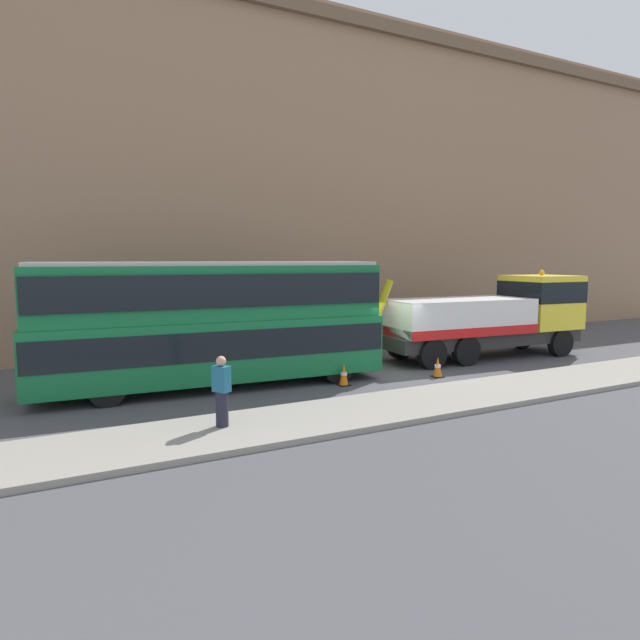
{
  "coord_description": "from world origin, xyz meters",
  "views": [
    {
      "loc": [
        -11.05,
        -16.12,
        4.14
      ],
      "look_at": [
        -2.42,
        0.6,
        2.0
      ],
      "focal_mm": 30.11,
      "sensor_mm": 36.0,
      "label": 1
    }
  ],
  "objects_px": {
    "traffic_cone_near_bus": "(344,375)",
    "pedestrian_onlooker": "(222,392)",
    "recovery_tow_truck": "(492,316)",
    "double_decker_bus": "(214,319)",
    "traffic_cone_midway": "(438,368)"
  },
  "relations": [
    {
      "from": "double_decker_bus",
      "to": "traffic_cone_midway",
      "type": "xyz_separation_m",
      "value": [
        7.39,
        -2.14,
        -1.89
      ]
    },
    {
      "from": "recovery_tow_truck",
      "to": "traffic_cone_near_bus",
      "type": "bearing_deg",
      "value": -164.74
    },
    {
      "from": "recovery_tow_truck",
      "to": "traffic_cone_midway",
      "type": "relative_size",
      "value": 14.18
    },
    {
      "from": "double_decker_bus",
      "to": "traffic_cone_near_bus",
      "type": "relative_size",
      "value": 15.49
    },
    {
      "from": "pedestrian_onlooker",
      "to": "traffic_cone_midway",
      "type": "relative_size",
      "value": 2.38
    },
    {
      "from": "double_decker_bus",
      "to": "traffic_cone_near_bus",
      "type": "height_order",
      "value": "double_decker_bus"
    },
    {
      "from": "recovery_tow_truck",
      "to": "double_decker_bus",
      "type": "height_order",
      "value": "double_decker_bus"
    },
    {
      "from": "recovery_tow_truck",
      "to": "pedestrian_onlooker",
      "type": "distance_m",
      "value": 13.91
    },
    {
      "from": "traffic_cone_near_bus",
      "to": "pedestrian_onlooker",
      "type": "bearing_deg",
      "value": -150.44
    },
    {
      "from": "double_decker_bus",
      "to": "traffic_cone_midway",
      "type": "relative_size",
      "value": 15.49
    },
    {
      "from": "traffic_cone_near_bus",
      "to": "recovery_tow_truck",
      "type": "bearing_deg",
      "value": 11.71
    },
    {
      "from": "double_decker_bus",
      "to": "pedestrian_onlooker",
      "type": "distance_m",
      "value": 4.85
    },
    {
      "from": "recovery_tow_truck",
      "to": "double_decker_bus",
      "type": "xyz_separation_m",
      "value": [
        -11.98,
        0.03,
        0.47
      ]
    },
    {
      "from": "double_decker_bus",
      "to": "traffic_cone_midway",
      "type": "bearing_deg",
      "value": -12.61
    },
    {
      "from": "pedestrian_onlooker",
      "to": "traffic_cone_midway",
      "type": "xyz_separation_m",
      "value": [
        8.54,
        2.4,
        -0.64
      ]
    }
  ]
}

